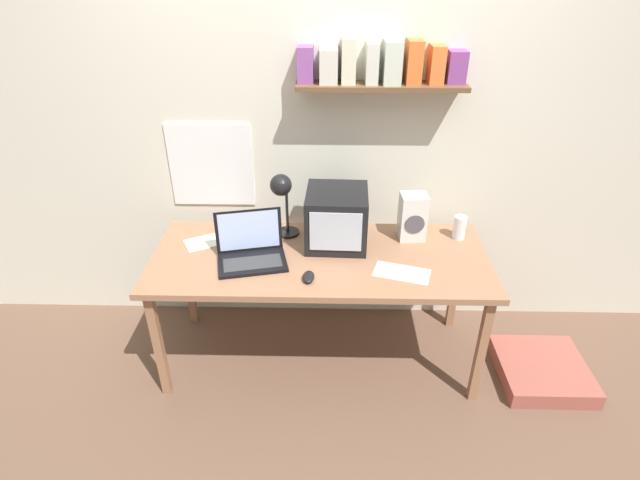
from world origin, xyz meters
TOP-DOWN VIEW (x-y plane):
  - ground_plane at (0.00, 0.00)m, footprint 12.00×12.00m
  - back_wall at (0.01, 0.49)m, footprint 5.60×0.24m
  - corner_desk at (0.00, 0.00)m, footprint 1.83×0.76m
  - crt_monitor at (0.09, 0.15)m, footprint 0.35×0.37m
  - laptop at (-0.37, -0.03)m, footprint 0.41×0.34m
  - desk_lamp at (-0.21, 0.19)m, footprint 0.15×0.19m
  - juice_glass at (0.79, 0.21)m, footprint 0.07×0.07m
  - space_heater at (0.52, 0.21)m, footprint 0.16×0.14m
  - computer_mouse at (-0.05, -0.23)m, footprint 0.06×0.11m
  - loose_paper_near_laptop at (0.43, -0.16)m, footprint 0.31×0.22m
  - loose_paper_near_monitor at (-0.65, 0.13)m, footprint 0.28×0.24m
  - floor_cushion at (1.29, -0.15)m, footprint 0.49×0.49m

SIDE VIEW (x-z plane):
  - ground_plane at x=0.00m, z-range 0.00..0.00m
  - floor_cushion at x=1.29m, z-range 0.00..0.10m
  - corner_desk at x=0.00m, z-range 0.31..1.03m
  - loose_paper_near_laptop at x=0.43m, z-range 0.72..0.73m
  - loose_paper_near_monitor at x=-0.65m, z-range 0.72..0.73m
  - computer_mouse at x=-0.05m, z-range 0.72..0.75m
  - juice_glass at x=0.79m, z-range 0.71..0.85m
  - laptop at x=-0.37m, z-range 0.66..0.91m
  - space_heater at x=0.52m, z-range 0.72..0.99m
  - crt_monitor at x=0.09m, z-range 0.72..1.03m
  - desk_lamp at x=-0.21m, z-range 0.81..1.21m
  - back_wall at x=0.01m, z-range 0.01..2.61m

